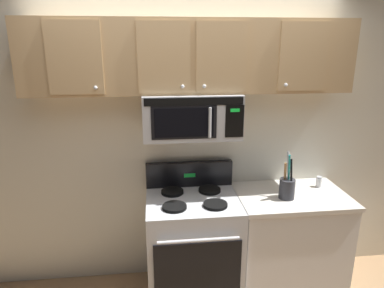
# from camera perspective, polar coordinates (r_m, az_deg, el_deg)

# --- Properties ---
(back_wall) EXTENTS (5.20, 0.10, 2.70)m
(back_wall) POSITION_cam_1_polar(r_m,az_deg,el_deg) (3.03, -0.64, 1.61)
(back_wall) COLOR silver
(back_wall) RESTS_ON ground_plane
(stove_range) EXTENTS (0.76, 0.69, 1.12)m
(stove_range) POSITION_cam_1_polar(r_m,az_deg,el_deg) (3.06, 0.15, -16.39)
(stove_range) COLOR #B7BABF
(stove_range) RESTS_ON ground_plane
(over_range_microwave) EXTENTS (0.76, 0.43, 0.35)m
(over_range_microwave) POSITION_cam_1_polar(r_m,az_deg,el_deg) (2.74, -0.13, 4.82)
(over_range_microwave) COLOR #B7BABF
(upper_cabinets) EXTENTS (2.50, 0.36, 0.55)m
(upper_cabinets) POSITION_cam_1_polar(r_m,az_deg,el_deg) (2.72, -0.20, 14.28)
(upper_cabinets) COLOR tan
(counter_segment) EXTENTS (0.93, 0.65, 0.90)m
(counter_segment) POSITION_cam_1_polar(r_m,az_deg,el_deg) (3.27, 15.47, -15.10)
(counter_segment) COLOR silver
(counter_segment) RESTS_ON ground_plane
(utensil_crock_charcoal) EXTENTS (0.13, 0.13, 0.39)m
(utensil_crock_charcoal) POSITION_cam_1_polar(r_m,az_deg,el_deg) (2.93, 15.44, -6.86)
(utensil_crock_charcoal) COLOR #2D2D33
(utensil_crock_charcoal) RESTS_ON counter_segment
(salt_shaker) EXTENTS (0.05, 0.05, 0.10)m
(salt_shaker) POSITION_cam_1_polar(r_m,az_deg,el_deg) (3.25, 20.21, -5.89)
(salt_shaker) COLOR white
(salt_shaker) RESTS_ON counter_segment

